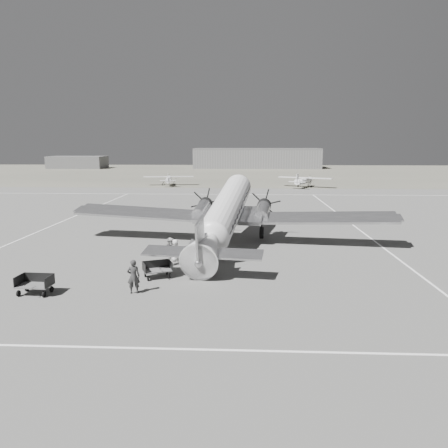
% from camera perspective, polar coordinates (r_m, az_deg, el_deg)
% --- Properties ---
extents(ground, '(260.00, 260.00, 0.00)m').
position_cam_1_polar(ground, '(31.05, 0.59, -4.52)').
color(ground, slate).
rests_on(ground, ground).
extents(taxi_line_near, '(60.00, 0.15, 0.01)m').
position_cam_1_polar(taxi_line_near, '(17.90, -1.19, -16.11)').
color(taxi_line_near, white).
rests_on(taxi_line_near, ground).
extents(taxi_line_right, '(0.15, 80.00, 0.01)m').
position_cam_1_polar(taxi_line_right, '(32.88, 22.05, -4.44)').
color(taxi_line_right, white).
rests_on(taxi_line_right, ground).
extents(taxi_line_left, '(0.15, 60.00, 0.01)m').
position_cam_1_polar(taxi_line_left, '(45.04, -22.43, -0.61)').
color(taxi_line_left, white).
rests_on(taxi_line_left, ground).
extents(taxi_line_horizon, '(90.00, 0.15, 0.01)m').
position_cam_1_polar(taxi_line_horizon, '(70.45, 1.83, 3.88)').
color(taxi_line_horizon, white).
rests_on(taxi_line_horizon, ground).
extents(grass_infield, '(260.00, 90.00, 0.01)m').
position_cam_1_polar(grass_infield, '(125.24, 2.25, 6.73)').
color(grass_infield, '#686658').
rests_on(grass_infield, ground).
extents(hangar_main, '(42.00, 14.00, 6.60)m').
position_cam_1_polar(hangar_main, '(150.11, 4.29, 8.58)').
color(hangar_main, slate).
rests_on(hangar_main, ground).
extents(shed_secondary, '(18.00, 10.00, 4.00)m').
position_cam_1_polar(shed_secondary, '(155.58, -18.56, 7.66)').
color(shed_secondary, '#565656').
rests_on(shed_secondary, ground).
extents(dc3_airliner, '(29.21, 22.06, 5.15)m').
position_cam_1_polar(dc3_airliner, '(34.01, 0.16, 1.23)').
color(dc3_airliner, silver).
rests_on(dc3_airliner, ground).
extents(light_plane_left, '(10.84, 9.26, 2.04)m').
position_cam_1_polar(light_plane_left, '(86.49, -7.24, 5.69)').
color(light_plane_left, silver).
rests_on(light_plane_left, ground).
extents(light_plane_right, '(12.96, 12.05, 2.15)m').
position_cam_1_polar(light_plane_right, '(83.25, 10.44, 5.46)').
color(light_plane_right, silver).
rests_on(light_plane_right, ground).
extents(baggage_cart_near, '(2.12, 1.86, 0.99)m').
position_cam_1_polar(baggage_cart_near, '(26.87, -8.69, -5.93)').
color(baggage_cart_near, '#565656').
rests_on(baggage_cart_near, ground).
extents(baggage_cart_far, '(1.93, 1.41, 1.05)m').
position_cam_1_polar(baggage_cart_far, '(25.83, -23.48, -7.30)').
color(baggage_cart_far, '#565656').
rests_on(baggage_cart_far, ground).
extents(ground_crew, '(0.77, 0.58, 1.89)m').
position_cam_1_polar(ground_crew, '(24.25, -11.73, -6.73)').
color(ground_crew, '#2B2B2B').
rests_on(ground_crew, ground).
extents(ramp_agent, '(0.84, 1.01, 1.89)m').
position_cam_1_polar(ramp_agent, '(29.35, -6.95, -3.58)').
color(ramp_agent, silver).
rests_on(ramp_agent, ground).
extents(passenger, '(0.53, 0.78, 1.54)m').
position_cam_1_polar(passenger, '(30.34, -6.37, -3.44)').
color(passenger, silver).
rests_on(passenger, ground).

